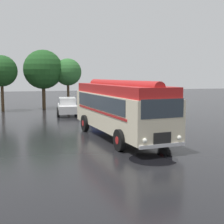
{
  "coord_description": "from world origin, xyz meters",
  "views": [
    {
      "loc": [
        -6.54,
        -17.15,
        3.76
      ],
      "look_at": [
        -0.61,
        2.02,
        1.4
      ],
      "focal_mm": 50.0,
      "sensor_mm": 36.0,
      "label": 1
    }
  ],
  "objects_px": {
    "vintage_bus": "(119,107)",
    "car_mid_left": "(96,105)",
    "car_near_left": "(67,106)",
    "box_van": "(120,99)"
  },
  "relations": [
    {
      "from": "vintage_bus",
      "to": "car_mid_left",
      "type": "relative_size",
      "value": 2.44
    },
    {
      "from": "vintage_bus",
      "to": "car_mid_left",
      "type": "distance_m",
      "value": 11.85
    },
    {
      "from": "car_near_left",
      "to": "car_mid_left",
      "type": "height_order",
      "value": "same"
    },
    {
      "from": "vintage_bus",
      "to": "box_van",
      "type": "xyz_separation_m",
      "value": [
        4.33,
        12.57,
        -0.53
      ]
    },
    {
      "from": "vintage_bus",
      "to": "box_van",
      "type": "relative_size",
      "value": 1.78
    },
    {
      "from": "car_near_left",
      "to": "box_van",
      "type": "relative_size",
      "value": 0.76
    },
    {
      "from": "box_van",
      "to": "car_mid_left",
      "type": "bearing_deg",
      "value": -162.55
    },
    {
      "from": "box_van",
      "to": "vintage_bus",
      "type": "bearing_deg",
      "value": -109.0
    },
    {
      "from": "car_mid_left",
      "to": "box_van",
      "type": "xyz_separation_m",
      "value": [
        2.77,
        0.87,
        0.52
      ]
    },
    {
      "from": "vintage_bus",
      "to": "box_van",
      "type": "height_order",
      "value": "vintage_bus"
    }
  ]
}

